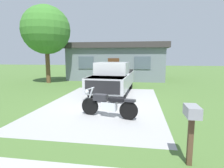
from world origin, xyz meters
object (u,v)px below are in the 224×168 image
at_px(mailbox, 192,119).
at_px(shade_tree, 46,30).
at_px(motorcycle, 108,105).
at_px(neighbor_house, 117,61).
at_px(pickup_truck, 114,78).

distance_m(mailbox, shade_tree, 14.49).
bearing_deg(motorcycle, shade_tree, 129.07).
relative_size(motorcycle, neighbor_house, 0.23).
xyz_separation_m(motorcycle, mailbox, (2.19, -2.76, 0.51)).
height_order(motorcycle, pickup_truck, pickup_truck).
bearing_deg(neighbor_house, shade_tree, -143.88).
bearing_deg(mailbox, neighbor_house, 102.77).
distance_m(motorcycle, shade_tree, 11.27).
height_order(motorcycle, shade_tree, shade_tree).
relative_size(pickup_truck, shade_tree, 0.89).
xyz_separation_m(pickup_truck, mailbox, (2.64, -7.43, 0.03)).
bearing_deg(mailbox, shade_tree, 128.91).
distance_m(pickup_truck, shade_tree, 7.93).
height_order(pickup_truck, neighbor_house, neighbor_house).
xyz_separation_m(shade_tree, neighbor_house, (5.46, 3.98, -2.62)).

